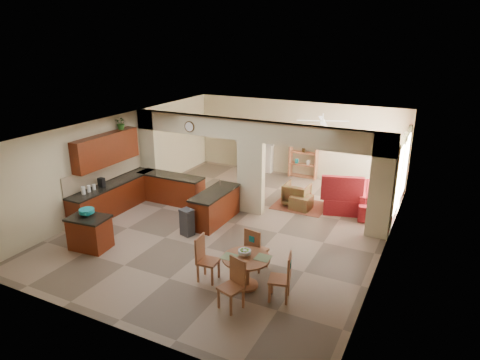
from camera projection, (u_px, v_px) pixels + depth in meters
The scene contains 39 objects.
floor at pixel (236, 224), 12.13m from camera, with size 10.00×10.00×0.00m, color gray.
ceiling at pixel (235, 127), 11.22m from camera, with size 10.00×10.00×0.00m, color white.
wall_back at pixel (297, 139), 15.90m from camera, with size 8.00×8.00×0.00m, color beige.
wall_front at pixel (105, 259), 7.45m from camera, with size 8.00×8.00×0.00m, color beige.
wall_left at pixel (122, 159), 13.37m from camera, with size 10.00×10.00×0.00m, color beige.
wall_right at pixel (388, 202), 9.98m from camera, with size 10.00×10.00×0.00m, color beige.
partition_left_pier at pixel (150, 152), 14.08m from camera, with size 0.60×0.25×2.80m, color beige.
partition_center_pier at pixel (251, 177), 12.62m from camera, with size 0.80×0.25×2.20m, color beige.
partition_right_pier at pixel (381, 187), 10.95m from camera, with size 0.60×0.25×2.80m, color beige.
partition_header at pixel (251, 131), 12.16m from camera, with size 8.00×0.25×0.60m, color beige.
kitchen_counter at pixel (138, 193), 13.15m from camera, with size 2.52×3.29×1.48m.
upper_cabinets at pixel (106, 149), 12.44m from camera, with size 0.35×2.40×0.90m, color #491C08.
peninsula at pixel (215, 207), 12.14m from camera, with size 0.70×1.85×0.91m.
wall_clock at pixel (189, 127), 12.90m from camera, with size 0.34×0.34×0.03m, color #473217.
rug at pixel (300, 206), 13.40m from camera, with size 1.60×1.30×0.01m, color brown.
fireplace at pixel (256, 155), 16.69m from camera, with size 1.60×0.35×1.20m.
shelving_unit at pixel (304, 154), 15.76m from camera, with size 1.00×0.32×1.80m, color brown.
window_a at pixel (398, 181), 12.00m from camera, with size 0.02×0.90×1.90m, color white.
window_b at pixel (406, 165), 13.44m from camera, with size 0.02×0.90×1.90m, color white.
glazed_door at pixel (402, 177), 12.77m from camera, with size 0.02×0.70×2.10m, color white.
drape_a_left at pixel (394, 187), 11.51m from camera, with size 0.10×0.28×2.30m, color #3F2119.
drape_a_right at pixel (400, 175), 12.53m from camera, with size 0.10×0.28×2.30m, color #3F2119.
drape_b_left at pixel (402, 170), 12.95m from camera, with size 0.10×0.28×2.30m, color #3F2119.
drape_b_right at pixel (406, 160), 13.96m from camera, with size 0.10×0.28×2.30m, color #3F2119.
ceiling_fan at pixel (323, 121), 13.20m from camera, with size 1.00×1.00×0.10m, color white.
kitchen_island at pixel (90, 233), 10.64m from camera, with size 1.04×0.80×0.85m.
teal_bowl at pixel (87, 212), 10.56m from camera, with size 0.37×0.37×0.17m, color teal.
trash_can at pixel (187, 223), 11.36m from camera, with size 0.32×0.27×0.68m, color #2D2C2F.
dining_table at pixel (246, 267), 9.00m from camera, with size 1.02×1.02×0.69m.
fruit_bowl at pixel (245, 252), 8.97m from camera, with size 0.27×0.27×0.15m, color #5CA423.
sofa at pixel (374, 199), 13.05m from camera, with size 0.92×2.35×0.69m, color maroon.
chaise at pixel (344, 203), 12.97m from camera, with size 1.21×0.99×0.48m, color maroon.
armchair at pixel (297, 194), 13.39m from camera, with size 0.75×0.77×0.70m, color maroon.
ottoman at pixel (301, 202), 13.10m from camera, with size 0.59×0.59×0.43m, color maroon.
plant at pixel (121, 123), 12.85m from camera, with size 0.35×0.30×0.39m, color #225416.
chair_north at pixel (255, 248), 9.62m from camera, with size 0.48×0.48×1.02m.
chair_east at pixel (284, 276), 8.52m from camera, with size 0.51×0.51×1.02m.
chair_south at pixel (234, 282), 8.30m from camera, with size 0.53×0.53×1.02m.
chair_west at pixel (205, 257), 9.24m from camera, with size 0.45×0.45×1.02m.
Camera 1 is at (5.06, -9.84, 5.13)m, focal length 32.00 mm.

